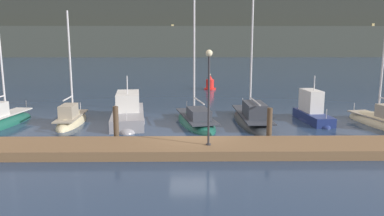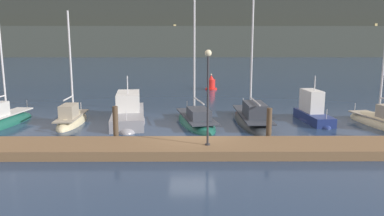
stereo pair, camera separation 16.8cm
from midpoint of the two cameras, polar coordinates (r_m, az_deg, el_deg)
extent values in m
plane|color=navy|center=(20.13, -0.11, -5.19)|extent=(400.00, 400.00, 0.00)
cube|color=brown|center=(18.28, -0.04, -6.09)|extent=(32.47, 2.80, 0.45)
cylinder|color=#4C3D2D|center=(20.05, -11.73, -2.56)|extent=(0.28, 0.28, 1.99)
cylinder|color=#4C3D2D|center=(20.14, 11.47, -2.63)|extent=(0.28, 0.28, 1.89)
ellipsoid|color=#195647|center=(26.67, -27.09, -2.46)|extent=(2.23, 6.38, 1.37)
cube|color=silver|center=(26.54, -27.21, -1.04)|extent=(1.88, 5.36, 0.08)
cylinder|color=silver|center=(26.54, -27.27, 6.93)|extent=(0.12, 0.12, 7.30)
cylinder|color=silver|center=(28.87, -24.10, 0.56)|extent=(0.04, 0.04, 0.50)
ellipsoid|color=beige|center=(25.71, -18.00, -2.26)|extent=(1.56, 5.07, 1.37)
cube|color=#A39984|center=(25.61, -18.07, -1.16)|extent=(1.31, 4.26, 0.08)
cube|color=#A39984|center=(24.96, -18.50, -0.44)|extent=(0.90, 1.63, 0.81)
cylinder|color=silver|center=(25.57, -18.25, 6.40)|extent=(0.12, 0.12, 6.71)
cylinder|color=silver|center=(24.87, -18.57, 1.40)|extent=(0.14, 1.92, 0.09)
cylinder|color=silver|center=(27.76, -16.82, 0.30)|extent=(0.04, 0.04, 0.50)
ellipsoid|color=gray|center=(25.23, -9.87, -2.13)|extent=(3.07, 7.28, 1.36)
cube|color=gray|center=(25.15, -9.89, -1.29)|extent=(2.81, 6.56, 0.76)
cube|color=silver|center=(25.67, -9.91, 1.10)|extent=(1.87, 3.27, 1.14)
cube|color=black|center=(27.04, -9.84, 1.94)|extent=(1.33, 0.40, 0.51)
cylinder|color=silver|center=(24.95, -10.03, 3.51)|extent=(0.07, 0.07, 1.17)
cylinder|color=silver|center=(22.11, -10.17, -1.12)|extent=(0.04, 0.04, 0.60)
ellipsoid|color=#195647|center=(24.46, 0.40, -2.37)|extent=(3.27, 6.92, 1.30)
cube|color=#333842|center=(24.36, 0.40, -1.24)|extent=(2.74, 5.81, 0.08)
cube|color=#333842|center=(23.53, 0.83, -0.83)|extent=(1.59, 2.33, 0.59)
cylinder|color=silver|center=(24.39, 0.14, 8.56)|extent=(0.12, 0.12, 8.26)
cylinder|color=silver|center=(23.35, 0.85, 1.12)|extent=(0.62, 2.68, 0.09)
cylinder|color=silver|center=(27.26, -0.99, 0.55)|extent=(0.04, 0.04, 0.50)
ellipsoid|color=#2D3338|center=(25.14, 8.86, -2.14)|extent=(2.18, 7.85, 1.15)
cube|color=#333842|center=(25.03, 8.89, -0.91)|extent=(1.83, 6.59, 0.08)
cube|color=#333842|center=(24.03, 9.34, -0.25)|extent=(1.26, 2.52, 0.86)
cylinder|color=silver|center=(25.16, 8.95, 10.71)|extent=(0.12, 0.12, 10.08)
cylinder|color=silver|center=(23.94, 9.38, 1.03)|extent=(0.16, 3.12, 0.09)
cylinder|color=silver|center=(28.46, 7.56, 1.01)|extent=(0.04, 0.04, 0.50)
ellipsoid|color=navy|center=(26.28, 17.74, -1.97)|extent=(1.78, 4.64, 0.96)
cube|color=navy|center=(26.22, 17.77, -1.34)|extent=(1.63, 4.18, 0.60)
cube|color=silver|center=(26.45, 17.51, 1.06)|extent=(1.11, 2.07, 1.48)
cube|color=black|center=(27.24, 16.79, 1.84)|extent=(0.85, 0.35, 0.66)
cylinder|color=silver|center=(25.95, 17.97, 3.62)|extent=(0.07, 0.07, 0.99)
cylinder|color=silver|center=(24.41, 19.62, -0.86)|extent=(0.04, 0.04, 0.60)
ellipsoid|color=beige|center=(26.59, 26.90, -2.48)|extent=(2.90, 6.72, 1.56)
cube|color=#A39984|center=(26.49, 26.99, -1.43)|extent=(2.43, 5.65, 0.08)
cylinder|color=silver|center=(26.44, 27.06, 7.96)|extent=(0.12, 0.12, 8.61)
cylinder|color=silver|center=(28.80, 23.33, 0.23)|extent=(0.04, 0.04, 0.50)
cylinder|color=red|center=(40.95, 2.63, 2.94)|extent=(1.29, 1.29, 0.16)
cylinder|color=red|center=(40.88, 2.64, 3.71)|extent=(0.86, 0.86, 0.94)
cone|color=red|center=(40.80, 2.65, 4.72)|extent=(0.60, 0.60, 0.50)
sphere|color=#F9EAB7|center=(40.77, 2.65, 5.14)|extent=(0.16, 0.16, 0.16)
cylinder|color=#2D2D33|center=(17.97, 2.24, -5.55)|extent=(0.24, 0.24, 0.06)
cylinder|color=#2D2D33|center=(17.50, 2.29, 1.09)|extent=(0.10, 0.10, 4.15)
sphere|color=#F9EAB7|center=(17.28, 2.35, 8.36)|extent=(0.32, 0.32, 0.32)
cube|color=#333833|center=(128.85, -0.67, 12.71)|extent=(240.00, 16.00, 20.92)
cube|color=#3F463F|center=(118.78, -2.05, 10.08)|extent=(144.00, 10.00, 9.26)
cube|color=#F4DB8C|center=(134.45, 25.86, 11.34)|extent=(0.80, 0.10, 0.80)
cube|color=#F4DB8C|center=(123.51, 11.68, 11.51)|extent=(0.80, 0.10, 0.80)
cube|color=#F4DB8C|center=(121.24, 4.37, 8.56)|extent=(0.80, 0.10, 0.80)
cube|color=#F4DB8C|center=(126.03, 16.26, 10.55)|extent=(0.80, 0.10, 0.80)
cube|color=#F4DB8C|center=(131.45, -24.38, 8.84)|extent=(0.80, 0.10, 0.80)
cube|color=#F4DB8C|center=(128.65, -21.16, 8.23)|extent=(0.80, 0.10, 0.80)
cube|color=#F4DB8C|center=(126.54, -18.31, 8.16)|extent=(0.80, 0.10, 0.80)
cube|color=#F4DB8C|center=(127.94, 18.81, 8.69)|extent=(0.80, 0.10, 0.80)
cube|color=#F4DB8C|center=(128.60, 19.59, 8.36)|extent=(0.80, 0.10, 0.80)
cube|color=#F4DB8C|center=(120.86, -3.03, 12.41)|extent=(0.80, 0.10, 0.80)
cube|color=#F4DB8C|center=(125.09, 14.72, 10.23)|extent=(0.80, 0.10, 0.80)
cube|color=#F4DB8C|center=(123.59, 11.87, 11.38)|extent=(0.80, 0.10, 0.80)
cube|color=#F4DB8C|center=(121.05, -5.10, 11.30)|extent=(0.80, 0.10, 0.80)
cube|color=#F4DB8C|center=(122.00, 7.74, 9.93)|extent=(0.80, 0.10, 0.80)
camera|label=1|loc=(0.08, -90.21, -0.04)|focal=35.00mm
camera|label=2|loc=(0.08, 89.79, 0.04)|focal=35.00mm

